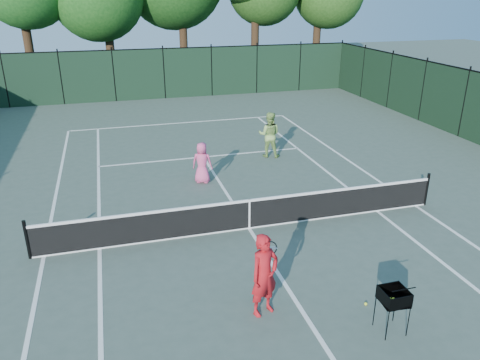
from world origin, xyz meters
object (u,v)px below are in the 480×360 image
object	(u,v)px
player_green	(269,135)
ball_hopper	(394,297)
loose_ball_midcourt	(366,304)
coach	(265,275)
player_pink	(202,163)

from	to	relation	value
player_green	ball_hopper	distance (m)	10.71
player_green	loose_ball_midcourt	bearing A→B (deg)	107.50
coach	player_green	bearing A→B (deg)	49.10
loose_ball_midcourt	coach	bearing A→B (deg)	169.69
player_green	loose_ball_midcourt	xyz separation A→B (m)	(-1.20, -9.81, -0.88)
coach	player_pink	distance (m)	7.42
player_green	loose_ball_midcourt	world-z (taller)	player_green
coach	player_green	xyz separation A→B (m)	(3.39, 9.41, 0.00)
player_pink	loose_ball_midcourt	xyz separation A→B (m)	(1.96, -7.81, -0.69)
player_pink	player_green	bearing A→B (deg)	-122.80
coach	player_pink	bearing A→B (deg)	67.18
player_pink	ball_hopper	distance (m)	8.89
player_pink	ball_hopper	xyz separation A→B (m)	(2.00, -8.66, 0.08)
player_green	ball_hopper	world-z (taller)	player_green
coach	player_pink	world-z (taller)	coach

